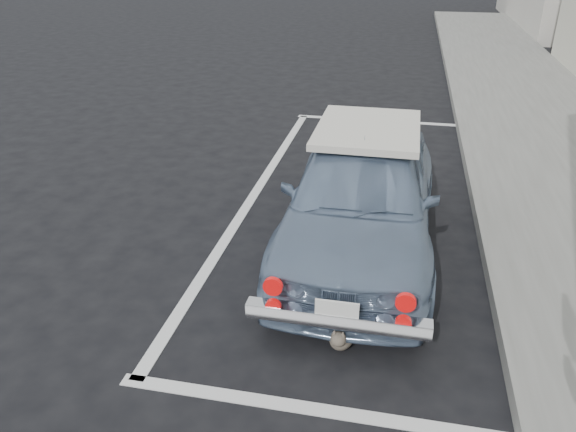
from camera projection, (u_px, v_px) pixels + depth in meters
The scene contains 6 objects.
ground at pixel (268, 354), 4.46m from camera, with size 80.00×80.00×0.00m, color black.
pline_rear at pixel (321, 410), 3.93m from camera, with size 3.00×0.12×0.01m, color silver.
pline_front at pixel (381, 121), 10.05m from camera, with size 3.00×0.12×0.01m, color silver.
pline_side at pixel (255, 193), 7.25m from camera, with size 0.12×7.00×0.01m, color silver.
retro_coupe at pixel (362, 192), 5.71m from camera, with size 1.51×3.72×1.26m.
cat at pixel (342, 335), 4.50m from camera, with size 0.24×0.47×0.25m.
Camera 1 is at (0.87, -3.39, 2.98)m, focal length 35.00 mm.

